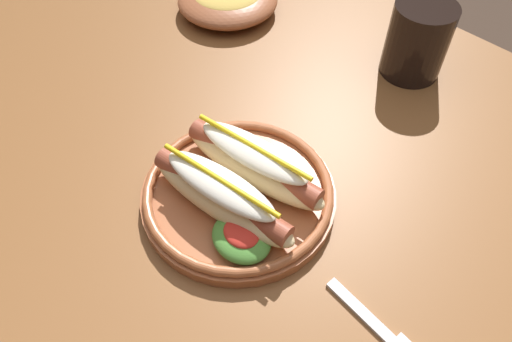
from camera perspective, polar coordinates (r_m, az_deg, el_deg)
dining_table at (r=0.71m, az=5.70°, el=-4.43°), size 1.33×0.81×0.74m
hot_dog_plate at (r=0.56m, az=-2.13°, el=-2.11°), size 0.24×0.24×0.08m
fork at (r=0.52m, az=14.72°, el=-17.98°), size 0.12×0.03×0.00m
soda_cup at (r=0.76m, az=18.72°, el=14.58°), size 0.09×0.09×0.11m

